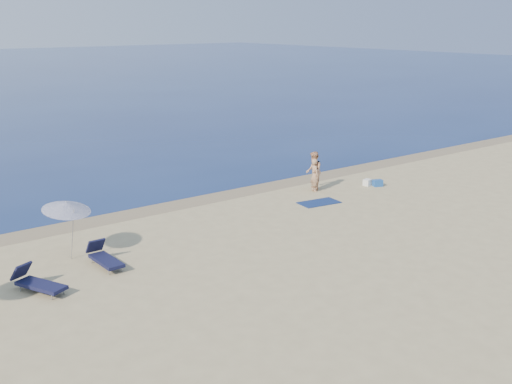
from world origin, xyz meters
The scene contains 9 objects.
wet_sand_strip centered at (0.00, 19.40, 0.00)m, with size 240.00×1.60×0.00m, color #847254.
person_left centered at (3.88, 17.34, 0.79)m, with size 0.57×0.38×1.57m, color tan.
person_right centered at (3.98, 17.53, 0.93)m, with size 0.91×0.71×1.86m, color tan.
beach_towel centered at (2.64, 15.71, 0.02)m, with size 1.82×1.01×0.03m, color #0F1F4D.
white_bag centered at (6.65, 16.51, 0.16)m, with size 0.37×0.31×0.31m, color white.
blue_cooler centered at (6.95, 16.11, 0.16)m, with size 0.45×0.32×0.32m, color #1E53A4.
umbrella_near centered at (-8.76, 16.07, 1.82)m, with size 2.07×2.08×2.15m.
lounger_left centered at (-10.67, 13.87, 0.29)m, with size 1.27×1.91×0.81m.
lounger_right centered at (-8.19, 14.57, 0.29)m, with size 0.59×1.79×0.79m.
Camera 1 is at (-16.47, -4.21, 7.93)m, focal length 45.00 mm.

